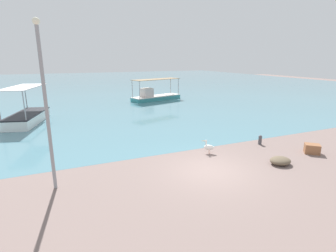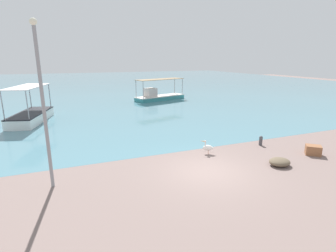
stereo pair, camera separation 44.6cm
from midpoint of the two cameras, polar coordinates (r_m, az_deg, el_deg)
The scene contains 9 objects.
ground at distance 13.06m, azimuth 9.63°, elevation -9.68°, with size 120.00×120.00×0.00m, color slate.
harbor_water at distance 58.66m, azimuth -15.90°, elevation 8.82°, with size 110.00×90.00×0.00m, color slate.
fishing_boat_near_right at distance 25.09m, azimuth -27.24°, elevation 2.09°, with size 3.49×6.11×3.05m.
fishing_boat_near_left at distance 34.29m, azimuth -1.71°, elevation 6.65°, with size 7.12×3.80×2.70m.
pelican at distance 15.19m, azimuth 9.50°, elevation -4.63°, with size 0.72×0.54×0.80m.
lamp_post at distance 11.34m, azimuth -24.61°, elevation 5.26°, with size 0.28×0.28×6.75m.
mooring_bollard at distance 17.52m, azimuth 20.24°, elevation -2.93°, with size 0.22×0.22×0.61m.
net_pile at distance 14.70m, azimuth 23.93°, elevation -7.16°, with size 1.10×0.94×0.39m, color brown.
cargo_crate at distance 17.10m, azimuth 29.72°, elevation -4.58°, with size 0.79×0.61×0.54m, color #965F3D.
Camera 2 is at (-6.20, -10.15, 5.32)m, focal length 28.00 mm.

